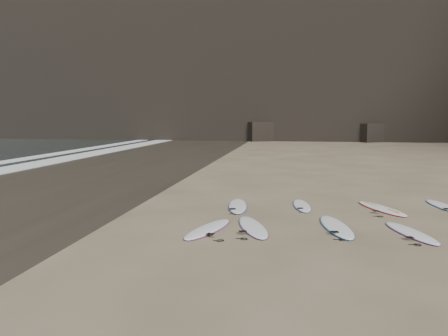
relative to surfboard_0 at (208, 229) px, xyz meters
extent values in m
plane|color=#897559|center=(3.86, 0.85, -0.05)|extent=(240.00, 240.00, 0.00)
cube|color=#383026|center=(-9.14, 10.85, -0.04)|extent=(12.00, 200.00, 0.01)
cube|color=black|center=(13.86, 60.85, 19.95)|extent=(170.00, 32.00, 40.00)
cube|color=black|center=(11.86, 45.85, 1.12)|extent=(4.23, 4.46, 2.33)
cube|color=black|center=(-2.14, 45.85, 1.20)|extent=(4.49, 4.76, 2.49)
ellipsoid|color=white|center=(0.00, 0.00, 0.00)|extent=(1.30, 2.61, 0.09)
ellipsoid|color=white|center=(1.24, 0.41, 0.00)|extent=(1.37, 2.69, 0.09)
ellipsoid|color=white|center=(3.63, 0.79, 0.00)|extent=(1.09, 2.81, 0.10)
ellipsoid|color=white|center=(5.60, 0.46, 0.00)|extent=(1.28, 2.51, 0.09)
ellipsoid|color=white|center=(0.44, 3.30, 0.00)|extent=(0.93, 2.66, 0.09)
ellipsoid|color=white|center=(2.71, 3.72, 0.00)|extent=(0.78, 2.32, 0.08)
ellipsoid|color=white|center=(5.44, 3.64, 0.00)|extent=(1.64, 2.67, 0.10)
ellipsoid|color=white|center=(7.70, 4.43, 0.00)|extent=(0.91, 2.40, 0.08)
camera|label=1|loc=(2.31, -11.89, 3.17)|focal=35.00mm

